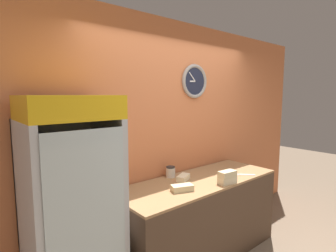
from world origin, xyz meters
name	(u,v)px	position (x,y,z in m)	size (l,w,h in m)	color
wall_back	(176,135)	(0.00, 1.32, 1.36)	(5.20, 0.10, 2.70)	#D17547
prep_counter	(199,217)	(0.00, 0.91, 0.45)	(1.99, 0.72, 0.89)	#4C3828
beverage_cooler	(70,201)	(-1.42, 1.00, 1.00)	(0.68, 0.63, 1.84)	#B2B7BC
sandwich_stack_bottom	(227,180)	(0.13, 0.63, 0.93)	(0.21, 0.13, 0.07)	beige
sandwich_stack_middle	(227,174)	(0.13, 0.63, 1.00)	(0.21, 0.12, 0.07)	beige
sandwich_flat_left	(183,178)	(-0.16, 1.01, 0.92)	(0.22, 0.17, 0.06)	beige
sandwich_flat_right	(182,188)	(-0.39, 0.78, 0.92)	(0.24, 0.18, 0.06)	beige
chefs_knife	(238,174)	(0.50, 0.74, 0.90)	(0.24, 0.25, 0.02)	silver
condiment_jar	(171,172)	(-0.19, 1.19, 0.95)	(0.11, 0.11, 0.12)	silver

